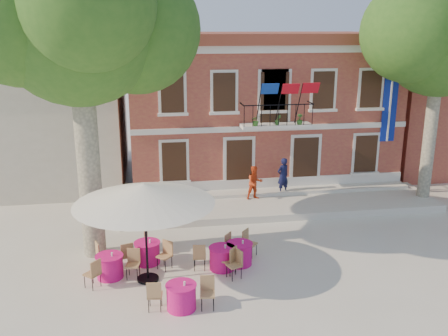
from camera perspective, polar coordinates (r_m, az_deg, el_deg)
ground at (r=18.17m, az=3.96°, el=-9.65°), size 90.00×90.00×0.00m
main_building at (r=26.88m, az=3.57°, el=7.25°), size 13.50×9.59×7.50m
neighbor_west at (r=27.94m, az=-20.76°, el=5.40°), size 9.40×9.40×6.40m
terrace at (r=22.51m, az=6.47°, el=-4.12°), size 14.00×3.40×0.30m
plane_tree_west at (r=16.94m, az=-16.38°, el=15.61°), size 5.49×5.49×10.77m
plane_tree_east at (r=23.56m, az=23.56°, el=13.44°), size 5.05×5.05×9.92m
patio_umbrella at (r=15.39m, az=-9.12°, el=-2.95°), size 4.35×4.35×3.23m
pedestrian_navy at (r=23.18m, az=6.75°, el=-0.91°), size 0.74×0.63×1.71m
pedestrian_orange at (r=22.38m, az=3.54°, el=-1.69°), size 0.83×0.70×1.53m
cafe_table_0 at (r=14.74m, az=-4.90°, el=-14.33°), size 1.96×0.90×0.95m
cafe_table_1 at (r=16.85m, az=-0.22°, el=-10.13°), size 1.74×1.85×0.95m
cafe_table_2 at (r=16.73m, az=-12.93°, el=-10.78°), size 1.77×1.84×0.95m
cafe_table_3 at (r=17.42m, az=-8.75°, el=-9.41°), size 1.83×1.78×0.95m
cafe_table_4 at (r=17.17m, az=1.78°, el=-9.65°), size 1.56×1.74×0.95m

